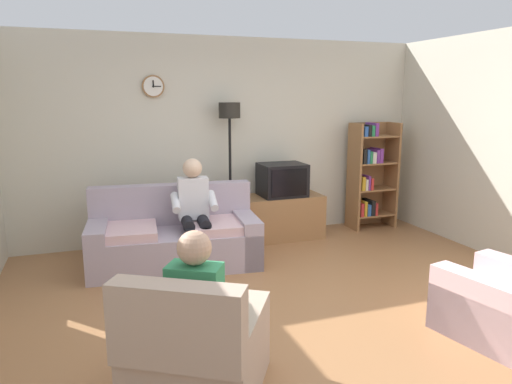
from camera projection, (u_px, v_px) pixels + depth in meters
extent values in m
plane|color=#9E6B42|center=(309.00, 313.00, 4.30)|extent=(12.00, 12.00, 0.00)
cube|color=beige|center=(226.00, 139.00, 6.48)|extent=(6.20, 0.12, 2.70)
cylinder|color=olive|center=(153.00, 86.00, 5.95)|extent=(0.28, 0.03, 0.28)
cylinder|color=white|center=(153.00, 86.00, 5.94)|extent=(0.24, 0.01, 0.24)
cube|color=black|center=(153.00, 84.00, 5.92)|extent=(0.02, 0.01, 0.09)
cube|color=black|center=(157.00, 86.00, 5.94)|extent=(0.11, 0.01, 0.01)
cube|color=#A899A8|center=(175.00, 249.00, 5.44)|extent=(1.97, 1.03, 0.42)
cube|color=#A899A8|center=(171.00, 204.00, 5.69)|extent=(1.91, 0.39, 0.48)
cube|color=#A899A8|center=(246.00, 238.00, 5.62)|extent=(0.30, 0.86, 0.56)
cube|color=#A899A8|center=(98.00, 249.00, 5.23)|extent=(0.30, 0.86, 0.56)
cube|color=beige|center=(218.00, 225.00, 5.45)|extent=(0.66, 0.74, 0.10)
cube|color=beige|center=(129.00, 231.00, 5.22)|extent=(0.66, 0.74, 0.10)
cube|color=olive|center=(281.00, 216.00, 6.53)|extent=(1.10, 0.56, 0.60)
cube|color=black|center=(274.00, 210.00, 6.77)|extent=(1.10, 0.04, 0.03)
cube|color=black|center=(282.00, 180.00, 6.41)|extent=(0.60, 0.48, 0.44)
cube|color=black|center=(289.00, 183.00, 6.18)|extent=(0.50, 0.01, 0.36)
cube|color=olive|center=(354.00, 177.00, 6.86)|extent=(0.04, 0.36, 1.55)
cube|color=olive|center=(391.00, 175.00, 7.08)|extent=(0.04, 0.36, 1.55)
cube|color=olive|center=(366.00, 174.00, 7.13)|extent=(0.64, 0.02, 1.55)
cube|color=olive|center=(371.00, 214.00, 7.09)|extent=(0.60, 0.34, 0.02)
cube|color=red|center=(358.00, 209.00, 6.97)|extent=(0.05, 0.28, 0.19)
cube|color=gold|center=(361.00, 207.00, 6.98)|extent=(0.04, 0.28, 0.22)
cube|color=#2D59A5|center=(365.00, 209.00, 7.01)|extent=(0.05, 0.28, 0.17)
cube|color=black|center=(369.00, 207.00, 7.02)|extent=(0.06, 0.28, 0.22)
cube|color=red|center=(372.00, 208.00, 7.05)|extent=(0.04, 0.28, 0.18)
cube|color=olive|center=(372.00, 189.00, 7.01)|extent=(0.60, 0.34, 0.02)
cube|color=gold|center=(359.00, 183.00, 6.89)|extent=(0.05, 0.28, 0.20)
cube|color=silver|center=(362.00, 184.00, 6.91)|extent=(0.04, 0.28, 0.16)
cube|color=#72338C|center=(365.00, 182.00, 6.92)|extent=(0.03, 0.28, 0.21)
cube|color=red|center=(367.00, 183.00, 6.94)|extent=(0.04, 0.28, 0.17)
cube|color=olive|center=(374.00, 163.00, 6.93)|extent=(0.60, 0.34, 0.02)
cube|color=black|center=(360.00, 156.00, 6.81)|extent=(0.05, 0.28, 0.21)
cube|color=#2D59A5|center=(364.00, 156.00, 6.83)|extent=(0.04, 0.28, 0.20)
cube|color=#267F4C|center=(366.00, 157.00, 6.85)|extent=(0.04, 0.28, 0.18)
cube|color=silver|center=(370.00, 157.00, 6.87)|extent=(0.06, 0.28, 0.16)
cube|color=#72338C|center=(373.00, 156.00, 6.88)|extent=(0.04, 0.28, 0.19)
cube|color=#72338C|center=(376.00, 155.00, 6.90)|extent=(0.06, 0.28, 0.21)
cube|color=olive|center=(375.00, 136.00, 6.85)|extent=(0.60, 0.34, 0.02)
cube|color=#2D59A5|center=(361.00, 131.00, 6.74)|extent=(0.06, 0.28, 0.14)
cube|color=black|center=(365.00, 130.00, 6.76)|extent=(0.05, 0.28, 0.16)
cube|color=#267F4C|center=(368.00, 131.00, 6.77)|extent=(0.05, 0.28, 0.15)
cube|color=#72338C|center=(372.00, 129.00, 6.79)|extent=(0.05, 0.28, 0.19)
cylinder|color=black|center=(231.00, 239.00, 6.45)|extent=(0.28, 0.28, 0.03)
cylinder|color=black|center=(230.00, 179.00, 6.28)|extent=(0.04, 0.04, 1.70)
cylinder|color=black|center=(229.00, 110.00, 6.10)|extent=(0.28, 0.28, 0.20)
cube|color=tan|center=(199.00, 362.00, 3.15)|extent=(1.12, 1.13, 0.40)
cube|color=tan|center=(177.00, 326.00, 2.70)|extent=(0.78, 0.57, 0.50)
cube|color=tan|center=(158.00, 345.00, 3.21)|extent=(0.59, 0.79, 0.56)
cube|color=tan|center=(244.00, 355.00, 3.09)|extent=(0.59, 0.79, 0.56)
cube|color=beige|center=(502.00, 313.00, 3.86)|extent=(0.95, 0.98, 0.40)
cube|color=beige|center=(478.00, 311.00, 3.71)|extent=(0.36, 0.82, 0.56)
cube|color=silver|center=(193.00, 198.00, 5.45)|extent=(0.36, 0.23, 0.48)
sphere|color=beige|center=(192.00, 168.00, 5.37)|extent=(0.22, 0.22, 0.22)
cylinder|color=black|center=(204.00, 222.00, 5.34)|extent=(0.17, 0.39, 0.13)
cylinder|color=black|center=(188.00, 223.00, 5.29)|extent=(0.17, 0.39, 0.13)
cylinder|color=black|center=(207.00, 251.00, 5.21)|extent=(0.12, 0.12, 0.52)
cylinder|color=black|center=(190.00, 252.00, 5.17)|extent=(0.12, 0.12, 0.52)
cylinder|color=silver|center=(213.00, 201.00, 5.40)|extent=(0.12, 0.34, 0.20)
cylinder|color=silver|center=(175.00, 203.00, 5.31)|extent=(0.12, 0.34, 0.20)
cube|color=#338C59|center=(195.00, 301.00, 3.01)|extent=(0.39, 0.35, 0.48)
sphere|color=tan|center=(194.00, 248.00, 2.95)|extent=(0.22, 0.22, 0.22)
cylinder|color=black|center=(193.00, 321.00, 3.26)|extent=(0.31, 0.39, 0.13)
cylinder|color=black|center=(218.00, 323.00, 3.22)|extent=(0.31, 0.39, 0.13)
cylinder|color=black|center=(202.00, 336.00, 3.48)|extent=(0.15, 0.15, 0.40)
cylinder|color=black|center=(226.00, 339.00, 3.45)|extent=(0.15, 0.15, 0.40)
cylinder|color=#338C59|center=(170.00, 295.00, 3.15)|extent=(0.25, 0.33, 0.20)
cylinder|color=#338C59|center=(231.00, 300.00, 3.07)|extent=(0.25, 0.33, 0.20)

